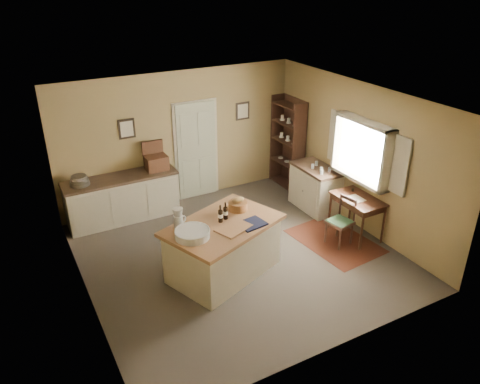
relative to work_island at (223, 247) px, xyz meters
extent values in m
plane|color=#4F443D|center=(0.45, 0.32, -0.48)|extent=(5.00, 5.00, 0.00)
cube|color=#957B4A|center=(0.45, 2.82, 0.87)|extent=(5.00, 0.10, 2.70)
cube|color=#957B4A|center=(0.45, -2.18, 0.87)|extent=(5.00, 0.10, 2.70)
cube|color=#957B4A|center=(-2.05, 0.32, 0.87)|extent=(0.10, 5.00, 2.70)
cube|color=#957B4A|center=(2.95, 0.32, 0.87)|extent=(0.10, 5.00, 2.70)
plane|color=silver|center=(0.45, 0.32, 2.22)|extent=(5.00, 5.00, 0.00)
cube|color=#AAAC8E|center=(0.80, 2.79, 0.57)|extent=(0.97, 0.06, 2.11)
cube|color=black|center=(-0.60, 2.80, 1.24)|extent=(0.32, 0.02, 0.38)
cube|color=beige|center=(-0.60, 2.79, 1.24)|extent=(0.24, 0.01, 0.30)
cube|color=black|center=(1.90, 2.80, 1.24)|extent=(0.32, 0.02, 0.38)
cube|color=beige|center=(1.90, 2.79, 1.24)|extent=(0.24, 0.01, 0.30)
cube|color=beige|center=(2.83, 0.12, 0.54)|extent=(0.25, 1.32, 0.06)
cube|color=beige|center=(2.83, 0.12, 1.60)|extent=(0.25, 1.32, 0.06)
cube|color=white|center=(2.95, 0.12, 1.07)|extent=(0.01, 1.20, 1.00)
cube|color=beige|center=(2.91, -0.70, 1.07)|extent=(0.04, 0.35, 1.00)
cube|color=beige|center=(2.91, 0.94, 1.07)|extent=(0.04, 0.35, 1.00)
cube|color=beige|center=(0.01, 0.00, -0.06)|extent=(1.91, 1.55, 0.85)
cube|color=#8D633F|center=(0.01, 0.00, 0.40)|extent=(2.07, 1.71, 0.06)
cylinder|color=white|center=(-0.56, -0.14, 0.48)|extent=(0.52, 0.52, 0.11)
cube|color=#8D633F|center=(0.08, -0.23, 0.44)|extent=(0.61, 0.52, 0.03)
cube|color=black|center=(0.39, -0.24, 0.44)|extent=(0.46, 0.39, 0.02)
cylinder|color=brown|center=(0.43, 0.29, 0.50)|extent=(0.31, 0.31, 0.14)
cylinder|color=black|center=(0.00, 0.06, 0.57)|extent=(0.07, 0.07, 0.29)
cylinder|color=black|center=(0.11, 0.11, 0.57)|extent=(0.07, 0.07, 0.29)
cube|color=beige|center=(-0.90, 2.52, -0.06)|extent=(2.10, 0.58, 0.85)
cube|color=#332319|center=(-0.90, 2.52, 0.39)|extent=(2.14, 0.61, 0.05)
cube|color=#462616|center=(-0.16, 2.52, 0.56)|extent=(0.42, 0.32, 0.28)
cylinder|color=#59544F|center=(-1.63, 2.52, 0.51)|extent=(0.36, 0.36, 0.18)
cube|color=#461F10|center=(2.20, -0.12, -0.48)|extent=(1.23, 1.69, 0.01)
cube|color=#321910|center=(2.65, -0.12, 0.27)|extent=(0.58, 0.95, 0.03)
cube|color=#321910|center=(2.65, -0.12, 0.20)|extent=(0.52, 0.89, 0.10)
cube|color=silver|center=(2.60, -0.12, 0.29)|extent=(0.22, 0.30, 0.01)
cylinder|color=black|center=(2.75, 0.15, 0.31)|extent=(0.05, 0.05, 0.05)
cylinder|color=#321910|center=(2.40, -0.55, -0.12)|extent=(0.04, 0.04, 0.72)
cylinder|color=#321910|center=(2.90, -0.55, -0.12)|extent=(0.04, 0.04, 0.72)
cylinder|color=#321910|center=(2.40, 0.32, -0.12)|extent=(0.04, 0.04, 0.72)
cylinder|color=#321910|center=(2.90, 0.32, -0.12)|extent=(0.04, 0.04, 0.72)
cube|color=beige|center=(2.65, 1.12, -0.06)|extent=(0.57, 1.04, 0.85)
cube|color=#332319|center=(2.65, 1.12, 0.39)|extent=(0.60, 1.08, 0.05)
cylinder|color=silver|center=(2.62, 0.96, 0.46)|extent=(0.25, 0.25, 0.09)
cube|color=#321B14|center=(2.76, 1.89, 0.51)|extent=(0.34, 0.04, 1.99)
cube|color=#321B14|center=(2.76, 2.75, 0.51)|extent=(0.34, 0.04, 1.99)
cube|color=#321B14|center=(2.92, 2.32, 0.51)|extent=(0.02, 0.89, 1.99)
cube|color=#321B14|center=(2.76, 2.32, -0.43)|extent=(0.34, 0.85, 0.03)
cube|color=#321B14|center=(2.76, 2.32, 0.07)|extent=(0.34, 0.85, 0.03)
cube|color=#321B14|center=(2.76, 2.32, 0.56)|extent=(0.34, 0.85, 0.03)
cube|color=#321B14|center=(2.76, 2.32, 0.96)|extent=(0.34, 0.85, 0.03)
cube|color=#321B14|center=(2.76, 2.32, 1.36)|extent=(0.34, 0.85, 0.03)
cylinder|color=white|center=(2.76, 2.32, 0.62)|extent=(0.12, 0.12, 0.11)
camera|label=1|loc=(-2.76, -5.64, 4.03)|focal=35.00mm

